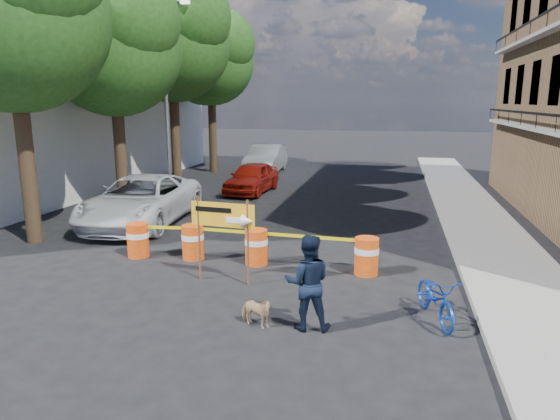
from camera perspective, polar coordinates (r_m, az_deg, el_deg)
The scene contains 19 objects.
ground at distance 11.41m, azimuth -5.07°, elevation -8.45°, with size 120.00×120.00×0.00m, color black.
sidewalk_east at distance 16.86m, azimuth 22.26°, elevation -2.18°, with size 2.40×40.00×0.15m, color gray.
white_building at distance 25.95m, azimuth -26.52°, elevation 8.81°, with size 8.00×22.00×6.00m, color silver.
tree_near at distance 15.94m, azimuth -28.26°, elevation 19.34°, with size 5.46×5.20×9.15m.
tree_mid_a at distance 19.97m, azimuth -18.38°, elevation 17.42°, with size 5.25×5.00×8.68m.
tree_mid_b at distance 24.46m, azimuth -12.17°, elevation 18.40°, with size 5.67×5.40×9.62m.
tree_far at distance 29.02m, azimuth -7.82°, elevation 16.58°, with size 5.04×4.80×8.84m.
streetlamp at distance 21.71m, azimuth -12.75°, elevation 12.97°, with size 1.25×0.18×8.00m.
barrel_far_left at distance 13.68m, azimuth -15.94°, elevation -3.26°, with size 0.58×0.58×0.90m.
barrel_mid_left at distance 13.18m, azimuth -9.93°, elevation -3.54°, with size 0.58×0.58×0.90m.
barrel_mid_right at distance 12.56m, azimuth -2.72°, elevation -4.17°, with size 0.58×0.58×0.90m.
barrel_far_right at distance 12.01m, azimuth 9.85°, elevation -5.13°, with size 0.58×0.58×0.90m.
detour_sign at distance 11.06m, azimuth -5.61°, elevation -1.34°, with size 1.52×0.31×1.96m.
pedestrian at distance 9.00m, azimuth 3.19°, elevation -8.26°, with size 0.85×0.67×1.76m, color black.
bicycle at distance 9.76m, azimuth 17.54°, elevation -7.27°, with size 0.60×0.91×1.73m, color #153AAC.
dog at distance 9.27m, azimuth -2.82°, elevation -11.53°, with size 0.32×0.70×0.59m, color tan.
suv_white at distance 17.24m, azimuth -15.57°, elevation 1.06°, with size 2.64×5.72×1.59m, color white.
sedan_red at distance 22.36m, azimuth -3.24°, elevation 3.72°, with size 1.61×4.00×1.36m, color maroon.
sedan_silver at distance 28.41m, azimuth -1.61°, elevation 5.84°, with size 1.70×4.87×1.61m, color #9FA0A6.
Camera 1 is at (3.33, -10.13, 4.05)m, focal length 32.00 mm.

